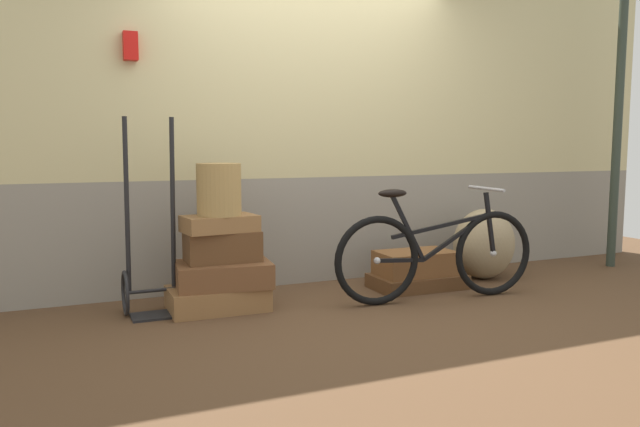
{
  "coord_description": "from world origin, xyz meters",
  "views": [
    {
      "loc": [
        -1.94,
        -3.93,
        1.15
      ],
      "look_at": [
        -0.16,
        0.14,
        0.66
      ],
      "focal_mm": 34.45,
      "sensor_mm": 36.0,
      "label": 1
    }
  ],
  "objects_px": {
    "suitcase_0": "(218,298)",
    "suitcase_3": "(220,224)",
    "burlap_sack": "(484,244)",
    "suitcase_1": "(224,274)",
    "suitcase_5": "(415,263)",
    "bicycle": "(436,254)",
    "wicker_basket": "(219,189)",
    "luggage_trolley": "(152,270)",
    "suitcase_2": "(222,246)",
    "suitcase_4": "(417,281)"
  },
  "relations": [
    {
      "from": "suitcase_0",
      "to": "suitcase_3",
      "type": "bearing_deg",
      "value": 37.45
    },
    {
      "from": "suitcase_0",
      "to": "burlap_sack",
      "type": "height_order",
      "value": "burlap_sack"
    },
    {
      "from": "suitcase_1",
      "to": "suitcase_3",
      "type": "xyz_separation_m",
      "value": [
        -0.02,
        0.02,
        0.36
      ]
    },
    {
      "from": "suitcase_5",
      "to": "bicycle",
      "type": "relative_size",
      "value": 0.38
    },
    {
      "from": "suitcase_0",
      "to": "suitcase_1",
      "type": "height_order",
      "value": "suitcase_1"
    },
    {
      "from": "wicker_basket",
      "to": "luggage_trolley",
      "type": "bearing_deg",
      "value": 171.55
    },
    {
      "from": "suitcase_5",
      "to": "bicycle",
      "type": "bearing_deg",
      "value": -98.5
    },
    {
      "from": "suitcase_5",
      "to": "wicker_basket",
      "type": "height_order",
      "value": "wicker_basket"
    },
    {
      "from": "suitcase_3",
      "to": "bicycle",
      "type": "height_order",
      "value": "bicycle"
    },
    {
      "from": "suitcase_0",
      "to": "suitcase_2",
      "type": "xyz_separation_m",
      "value": [
        0.05,
        0.04,
        0.36
      ]
    },
    {
      "from": "luggage_trolley",
      "to": "suitcase_4",
      "type": "bearing_deg",
      "value": -2.38
    },
    {
      "from": "suitcase_0",
      "to": "suitcase_4",
      "type": "bearing_deg",
      "value": 0.77
    },
    {
      "from": "suitcase_1",
      "to": "bicycle",
      "type": "relative_size",
      "value": 0.4
    },
    {
      "from": "luggage_trolley",
      "to": "suitcase_3",
      "type": "bearing_deg",
      "value": -8.31
    },
    {
      "from": "suitcase_4",
      "to": "suitcase_3",
      "type": "bearing_deg",
      "value": 179.92
    },
    {
      "from": "wicker_basket",
      "to": "burlap_sack",
      "type": "relative_size",
      "value": 0.6
    },
    {
      "from": "suitcase_2",
      "to": "suitcase_4",
      "type": "xyz_separation_m",
      "value": [
        1.59,
        -0.04,
        -0.39
      ]
    },
    {
      "from": "suitcase_4",
      "to": "suitcase_5",
      "type": "bearing_deg",
      "value": 161.2
    },
    {
      "from": "luggage_trolley",
      "to": "wicker_basket",
      "type": "bearing_deg",
      "value": -8.45
    },
    {
      "from": "suitcase_2",
      "to": "luggage_trolley",
      "type": "xyz_separation_m",
      "value": [
        -0.48,
        0.04,
        -0.14
      ]
    },
    {
      "from": "wicker_basket",
      "to": "burlap_sack",
      "type": "xyz_separation_m",
      "value": [
        2.34,
        0.06,
        -0.54
      ]
    },
    {
      "from": "suitcase_0",
      "to": "burlap_sack",
      "type": "xyz_separation_m",
      "value": [
        2.37,
        0.08,
        0.22
      ]
    },
    {
      "from": "wicker_basket",
      "to": "bicycle",
      "type": "distance_m",
      "value": 1.66
    },
    {
      "from": "suitcase_3",
      "to": "luggage_trolley",
      "type": "bearing_deg",
      "value": 165.61
    },
    {
      "from": "suitcase_1",
      "to": "suitcase_2",
      "type": "relative_size",
      "value": 1.28
    },
    {
      "from": "suitcase_4",
      "to": "wicker_basket",
      "type": "distance_m",
      "value": 1.8
    },
    {
      "from": "suitcase_4",
      "to": "wicker_basket",
      "type": "bearing_deg",
      "value": 179.96
    },
    {
      "from": "suitcase_4",
      "to": "luggage_trolley",
      "type": "height_order",
      "value": "luggage_trolley"
    },
    {
      "from": "suitcase_3",
      "to": "burlap_sack",
      "type": "bearing_deg",
      "value": -4.54
    },
    {
      "from": "burlap_sack",
      "to": "luggage_trolley",
      "type": "bearing_deg",
      "value": 179.92
    },
    {
      "from": "suitcase_0",
      "to": "wicker_basket",
      "type": "distance_m",
      "value": 0.76
    },
    {
      "from": "suitcase_1",
      "to": "suitcase_4",
      "type": "bearing_deg",
      "value": 6.7
    },
    {
      "from": "suitcase_2",
      "to": "suitcase_4",
      "type": "distance_m",
      "value": 1.64
    },
    {
      "from": "suitcase_1",
      "to": "luggage_trolley",
      "type": "relative_size",
      "value": 0.48
    },
    {
      "from": "suitcase_0",
      "to": "suitcase_3",
      "type": "distance_m",
      "value": 0.53
    },
    {
      "from": "luggage_trolley",
      "to": "burlap_sack",
      "type": "bearing_deg",
      "value": -0.08
    },
    {
      "from": "suitcase_4",
      "to": "wicker_basket",
      "type": "xyz_separation_m",
      "value": [
        -1.62,
        0.02,
        0.79
      ]
    },
    {
      "from": "burlap_sack",
      "to": "bicycle",
      "type": "height_order",
      "value": "bicycle"
    },
    {
      "from": "suitcase_0",
      "to": "bicycle",
      "type": "bearing_deg",
      "value": -13.03
    },
    {
      "from": "suitcase_3",
      "to": "suitcase_5",
      "type": "height_order",
      "value": "suitcase_3"
    },
    {
      "from": "suitcase_4",
      "to": "luggage_trolley",
      "type": "relative_size",
      "value": 0.55
    },
    {
      "from": "suitcase_1",
      "to": "suitcase_4",
      "type": "height_order",
      "value": "suitcase_1"
    },
    {
      "from": "suitcase_4",
      "to": "bicycle",
      "type": "bearing_deg",
      "value": -101.7
    },
    {
      "from": "suitcase_2",
      "to": "burlap_sack",
      "type": "relative_size",
      "value": 0.84
    },
    {
      "from": "suitcase_4",
      "to": "burlap_sack",
      "type": "height_order",
      "value": "burlap_sack"
    },
    {
      "from": "wicker_basket",
      "to": "suitcase_4",
      "type": "bearing_deg",
      "value": -0.65
    },
    {
      "from": "suitcase_4",
      "to": "suitcase_5",
      "type": "xyz_separation_m",
      "value": [
        -0.02,
        0.01,
        0.15
      ]
    },
    {
      "from": "luggage_trolley",
      "to": "bicycle",
      "type": "xyz_separation_m",
      "value": [
        1.99,
        -0.47,
        0.04
      ]
    },
    {
      "from": "suitcase_0",
      "to": "suitcase_4",
      "type": "height_order",
      "value": "suitcase_0"
    },
    {
      "from": "suitcase_3",
      "to": "burlap_sack",
      "type": "xyz_separation_m",
      "value": [
        2.34,
        0.06,
        -0.3
      ]
    }
  ]
}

